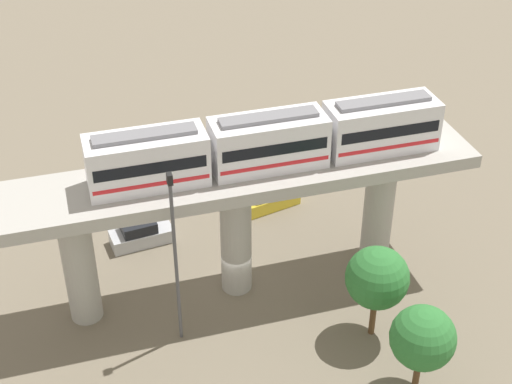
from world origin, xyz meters
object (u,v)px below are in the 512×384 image
object	(u,v)px
parked_car_yellow	(269,198)
train	(269,142)
tree_near_viaduct	(423,338)
signal_post	(175,254)
parked_car_silver	(141,234)
parked_car_blue	(127,189)
tree_far_corner	(377,278)

from	to	relation	value
parked_car_yellow	train	bearing A→B (deg)	148.30
tree_near_viaduct	signal_post	bearing A→B (deg)	56.47
parked_car_silver	parked_car_yellow	bearing A→B (deg)	-86.60
parked_car_silver	parked_car_yellow	xyz separation A→B (m)	(1.68, -9.68, 0.00)
parked_car_yellow	signal_post	distance (m)	15.42
train	parked_car_silver	xyz separation A→B (m)	(6.25, 7.06, -9.47)
train	parked_car_blue	world-z (taller)	train
train	parked_car_silver	bearing A→B (deg)	48.47
parked_car_silver	tree_near_viaduct	world-z (taller)	tree_near_viaduct
parked_car_silver	tree_near_viaduct	distance (m)	21.18
parked_car_blue	parked_car_silver	world-z (taller)	same
parked_car_blue	parked_car_silver	size ratio (longest dim) A/B	1.02
parked_car_yellow	tree_far_corner	size ratio (longest dim) A/B	0.75
train	parked_car_yellow	size ratio (longest dim) A/B	4.55
signal_post	parked_car_silver	bearing A→B (deg)	4.49
parked_car_blue	tree_near_viaduct	world-z (taller)	tree_near_viaduct
parked_car_silver	tree_near_viaduct	xyz separation A→B (m)	(-17.14, -12.06, 3.03)
parked_car_blue	signal_post	xyz separation A→B (m)	(-15.46, -0.85, 5.43)
parked_car_blue	parked_car_yellow	world-z (taller)	same
train	parked_car_yellow	xyz separation A→B (m)	(7.94, -2.62, -9.47)
train	parked_car_blue	xyz separation A→B (m)	(12.06, 7.16, -9.47)
tree_far_corner	parked_car_yellow	bearing A→B (deg)	7.49
train	tree_far_corner	bearing A→B (deg)	-144.36
parked_car_blue	tree_near_viaduct	xyz separation A→B (m)	(-22.95, -12.16, 3.03)
train	tree_far_corner	size ratio (longest dim) A/B	3.41
train	tree_near_viaduct	xyz separation A→B (m)	(-10.89, -5.00, -6.43)
train	tree_near_viaduct	bearing A→B (deg)	-155.36
tree_far_corner	signal_post	bearing A→B (deg)	75.17
tree_far_corner	signal_post	world-z (taller)	signal_post
tree_near_viaduct	signal_post	world-z (taller)	signal_post
tree_near_viaduct	parked_car_yellow	bearing A→B (deg)	7.19
tree_near_viaduct	tree_far_corner	size ratio (longest dim) A/B	0.92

